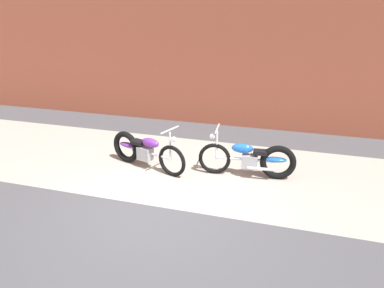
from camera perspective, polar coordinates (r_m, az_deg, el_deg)
name	(u,v)px	position (r m, az deg, el deg)	size (l,w,h in m)	color
ground_plane	(156,207)	(6.49, -5.74, -9.88)	(80.00, 80.00, 0.00)	#47474C
sidewalk_slab	(186,167)	(7.94, -0.98, -3.69)	(36.00, 3.50, 0.01)	#9E998E
brick_building_wall	(223,10)	(10.56, 4.97, 20.46)	(36.00, 0.50, 6.47)	brown
motorcycle_purple	(142,150)	(7.88, -7.89, -0.97)	(1.94, 0.83, 1.03)	black
motorcycle_blue	(254,159)	(7.46, 9.77, -2.39)	(2.01, 0.58, 1.03)	black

